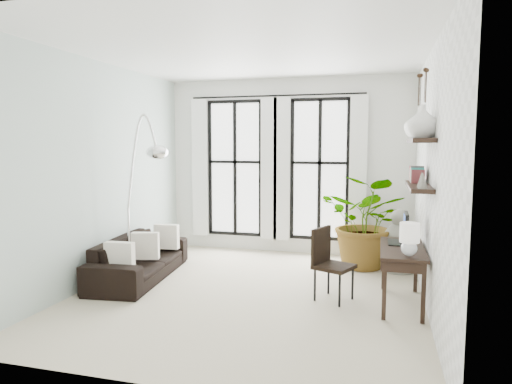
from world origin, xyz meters
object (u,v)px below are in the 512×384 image
at_px(arc_lamp, 143,164).
at_px(desk, 402,252).
at_px(sofa, 140,258).
at_px(buddha, 399,245).
at_px(plant, 367,222).
at_px(desk_chair, 328,259).

bearing_deg(arc_lamp, desk, -3.30).
distance_m(sofa, buddha, 4.04).
bearing_deg(desk, sofa, 176.31).
height_order(plant, desk, plant).
bearing_deg(arc_lamp, sofa, 164.03).
relative_size(sofa, arc_lamp, 0.86).
distance_m(sofa, desk, 3.78).
relative_size(sofa, plant, 1.38).
height_order(plant, arc_lamp, arc_lamp).
xyz_separation_m(sofa, buddha, (3.77, 1.45, 0.11)).
relative_size(plant, desk, 1.22).
bearing_deg(plant, desk_chair, -104.65).
bearing_deg(desk_chair, arc_lamp, -160.44).
height_order(desk_chair, buddha, buddha).
bearing_deg(desk_chair, sofa, -160.95).
relative_size(desk, desk_chair, 1.33).
bearing_deg(buddha, desk, -90.83).
bearing_deg(desk_chair, desk, 20.06).
bearing_deg(plant, buddha, -3.96).
distance_m(desk_chair, buddha, 1.89).
relative_size(sofa, buddha, 2.12).
relative_size(desk_chair, arc_lamp, 0.38).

